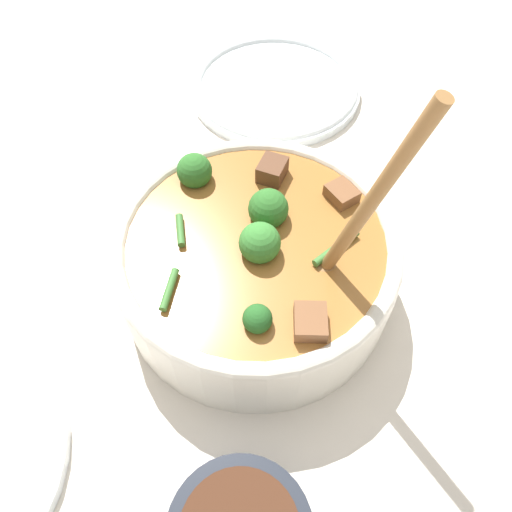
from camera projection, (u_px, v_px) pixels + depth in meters
name	position (u px, v px, depth m)	size (l,w,h in m)	color
ground_plane	(256.00, 286.00, 0.53)	(4.00, 4.00, 0.00)	silver
stew_bowl	(256.00, 259.00, 0.49)	(0.27, 0.27, 0.28)	white
empty_plate	(275.00, 86.00, 0.71)	(0.24, 0.24, 0.02)	white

